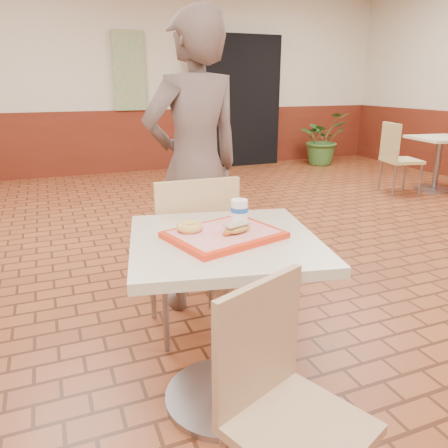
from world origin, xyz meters
name	(u,v)px	position (x,y,z in m)	size (l,w,h in m)	color
room_shell	(370,70)	(0.00, 0.00, 1.50)	(8.01, 10.01, 3.01)	brown
wainscot_band	(355,222)	(0.00, 0.00, 0.50)	(8.00, 10.00, 1.00)	#5A1E11
corridor_doorway	(236,102)	(1.20, 4.88, 1.10)	(1.60, 0.22, 2.20)	black
promo_poster	(129,71)	(-0.60, 4.94, 1.60)	(0.50, 0.03, 1.20)	gray
main_table	(224,295)	(-1.29, -0.75, 0.55)	(0.77, 0.77, 0.81)	beige
chair_main_front	(282,398)	(-1.32, -1.35, 0.47)	(0.51, 0.51, 0.84)	tan
chair_main_back	(193,250)	(-1.24, -0.18, 0.54)	(0.46, 0.46, 0.96)	#D9B782
customer	(195,167)	(-1.09, 0.22, 0.92)	(0.67, 0.44, 1.85)	#64524D
serving_tray	(224,235)	(-1.29, -0.75, 0.82)	(0.44, 0.34, 0.03)	red
ring_donut	(189,227)	(-1.42, -0.69, 0.86)	(0.11, 0.11, 0.03)	#E0AC51
long_john_donut	(236,229)	(-1.25, -0.79, 0.86)	(0.14, 0.10, 0.04)	#B28234
paper_cup	(239,210)	(-1.17, -0.64, 0.89)	(0.08, 0.08, 0.10)	white
second_table	(439,155)	(3.01, 2.08, 0.49)	(0.69, 0.69, 0.73)	beige
chair_second_left	(397,155)	(2.33, 2.13, 0.52)	(0.51, 0.51, 0.93)	#CFC47C
potted_plant	(322,139)	(2.68, 4.36, 0.47)	(0.84, 0.73, 0.93)	#366528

